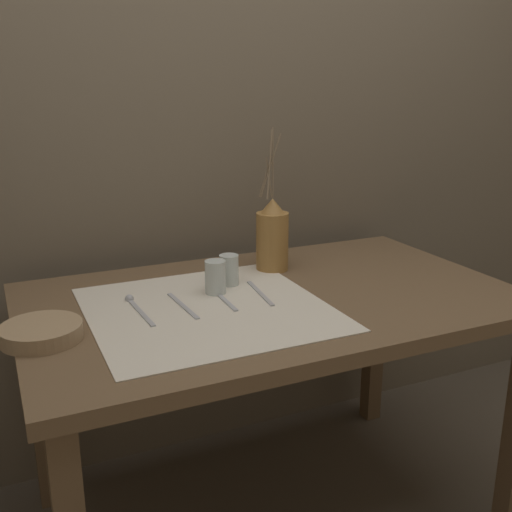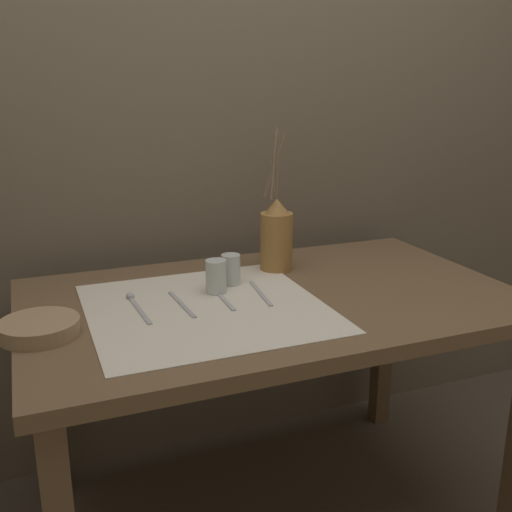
{
  "view_description": "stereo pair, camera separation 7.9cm",
  "coord_description": "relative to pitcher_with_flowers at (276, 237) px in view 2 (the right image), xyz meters",
  "views": [
    {
      "loc": [
        -0.7,
        -1.43,
        1.32
      ],
      "look_at": [
        -0.05,
        0.0,
        0.86
      ],
      "focal_mm": 42.0,
      "sensor_mm": 36.0,
      "label": 1
    },
    {
      "loc": [
        -0.63,
        -1.46,
        1.32
      ],
      "look_at": [
        -0.05,
        0.0,
        0.86
      ],
      "focal_mm": 42.0,
      "sensor_mm": 36.0,
      "label": 2
    }
  ],
  "objects": [
    {
      "name": "wooden_table",
      "position": [
        -0.1,
        -0.21,
        -0.2
      ],
      "size": [
        1.37,
        0.83,
        0.74
      ],
      "color": "brown",
      "rests_on": "ground_plane"
    },
    {
      "name": "knife_center",
      "position": [
        -0.25,
        -0.19,
        -0.1
      ],
      "size": [
        0.02,
        0.21,
        0.0
      ],
      "color": "#A8A8AD",
      "rests_on": "wooden_table"
    },
    {
      "name": "wooden_bowl",
      "position": [
        -0.73,
        -0.26,
        -0.09
      ],
      "size": [
        0.19,
        0.19,
        0.04
      ],
      "color": "#9E7F5B",
      "rests_on": "wooden_table"
    },
    {
      "name": "spoon_inner",
      "position": [
        -0.48,
        -0.14,
        -0.1
      ],
      "size": [
        0.03,
        0.22,
        0.02
      ],
      "color": "#A8A8AD",
      "rests_on": "wooden_table"
    },
    {
      "name": "fork_inner",
      "position": [
        -0.13,
        -0.2,
        -0.1
      ],
      "size": [
        0.03,
        0.21,
        0.0
      ],
      "color": "#A8A8AD",
      "rests_on": "wooden_table"
    },
    {
      "name": "stone_wall_back",
      "position": [
        -0.1,
        0.31,
        0.35
      ],
      "size": [
        7.0,
        0.06,
        2.4
      ],
      "color": "#6B5E4C",
      "rests_on": "ground_plane"
    },
    {
      "name": "glass_tumbler_near",
      "position": [
        -0.25,
        -0.14,
        -0.06
      ],
      "size": [
        0.06,
        0.06,
        0.09
      ],
      "color": "silver",
      "rests_on": "wooden_table"
    },
    {
      "name": "glass_tumbler_far",
      "position": [
        -0.18,
        -0.09,
        -0.06
      ],
      "size": [
        0.06,
        0.06,
        0.09
      ],
      "color": "silver",
      "rests_on": "wooden_table"
    },
    {
      "name": "linen_cloth",
      "position": [
        -0.31,
        -0.24,
        -0.11
      ],
      "size": [
        0.61,
        0.61,
        0.0
      ],
      "color": "beige",
      "rests_on": "wooden_table"
    },
    {
      "name": "fork_outer",
      "position": [
        -0.36,
        -0.2,
        -0.1
      ],
      "size": [
        0.02,
        0.21,
        0.0
      ],
      "color": "#A8A8AD",
      "rests_on": "wooden_table"
    },
    {
      "name": "pitcher_with_flowers",
      "position": [
        0.0,
        0.0,
        0.0
      ],
      "size": [
        0.1,
        0.1,
        0.45
      ],
      "color": "olive",
      "rests_on": "wooden_table"
    }
  ]
}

